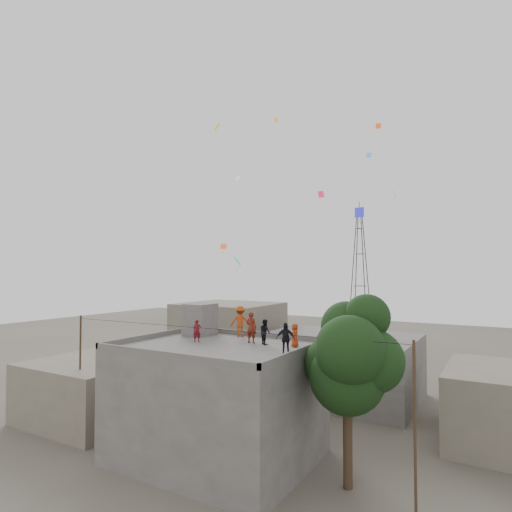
# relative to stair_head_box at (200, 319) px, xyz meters

# --- Properties ---
(ground) EXTENTS (140.00, 140.00, 0.00)m
(ground) POSITION_rel_stair_head_box_xyz_m (3.20, -2.60, -7.10)
(ground) COLOR #47413A
(ground) RESTS_ON ground
(main_building) EXTENTS (10.00, 8.00, 6.10)m
(main_building) POSITION_rel_stair_head_box_xyz_m (3.20, -2.60, -4.05)
(main_building) COLOR #54514E
(main_building) RESTS_ON ground
(parapet) EXTENTS (10.00, 8.00, 0.30)m
(parapet) POSITION_rel_stair_head_box_xyz_m (3.20, -2.60, -0.85)
(parapet) COLOR #54514E
(parapet) RESTS_ON main_building
(stair_head_box) EXTENTS (1.60, 1.80, 2.00)m
(stair_head_box) POSITION_rel_stair_head_box_xyz_m (0.00, 0.00, 0.00)
(stair_head_box) COLOR #54514E
(stair_head_box) RESTS_ON main_building
(neighbor_west) EXTENTS (8.00, 10.00, 4.00)m
(neighbor_west) POSITION_rel_stair_head_box_xyz_m (-7.80, -0.60, -5.10)
(neighbor_west) COLOR #696252
(neighbor_west) RESTS_ON ground
(neighbor_north) EXTENTS (12.00, 9.00, 5.00)m
(neighbor_north) POSITION_rel_stair_head_box_xyz_m (5.20, 11.40, -4.60)
(neighbor_north) COLOR #54514E
(neighbor_north) RESTS_ON ground
(neighbor_northwest) EXTENTS (9.00, 8.00, 7.00)m
(neighbor_northwest) POSITION_rel_stair_head_box_xyz_m (-6.80, 13.40, -3.60)
(neighbor_northwest) COLOR #696252
(neighbor_northwest) RESTS_ON ground
(tree) EXTENTS (4.90, 4.60, 9.10)m
(tree) POSITION_rel_stair_head_box_xyz_m (10.57, -2.00, -1.00)
(tree) COLOR black
(tree) RESTS_ON ground
(utility_line) EXTENTS (20.12, 0.62, 7.40)m
(utility_line) POSITION_rel_stair_head_box_xyz_m (3.70, -3.85, -3.27)
(utility_line) COLOR black
(utility_line) RESTS_ON ground
(transmission_tower) EXTENTS (2.97, 2.97, 20.01)m
(transmission_tower) POSITION_rel_stair_head_box_xyz_m (-0.80, 37.40, 1.97)
(transmission_tower) COLOR black
(transmission_tower) RESTS_ON ground
(person_red_adult) EXTENTS (0.65, 0.44, 1.76)m
(person_red_adult) POSITION_rel_stair_head_box_xyz_m (4.36, -0.89, -0.12)
(person_red_adult) COLOR maroon
(person_red_adult) RESTS_ON main_building
(person_orange_child) EXTENTS (0.70, 0.73, 1.26)m
(person_orange_child) POSITION_rel_stair_head_box_xyz_m (7.07, -0.80, -0.37)
(person_orange_child) COLOR #A23312
(person_orange_child) RESTS_ON main_building
(person_dark_child) EXTENTS (0.86, 0.83, 1.40)m
(person_dark_child) POSITION_rel_stair_head_box_xyz_m (5.29, -0.92, -0.30)
(person_dark_child) COLOR black
(person_dark_child) RESTS_ON main_building
(person_dark_adult) EXTENTS (0.99, 0.69, 1.57)m
(person_dark_adult) POSITION_rel_stair_head_box_xyz_m (7.60, -3.03, -0.22)
(person_dark_adult) COLOR black
(person_dark_adult) RESTS_ON main_building
(person_orange_adult) EXTENTS (1.42, 1.27, 1.91)m
(person_orange_adult) POSITION_rel_stair_head_box_xyz_m (2.53, 0.80, -0.05)
(person_orange_adult) COLOR #A83E13
(person_orange_adult) RESTS_ON main_building
(person_red_child) EXTENTS (0.54, 0.55, 1.27)m
(person_red_child) POSITION_rel_stair_head_box_xyz_m (1.50, -2.21, -0.36)
(person_red_child) COLOR maroon
(person_red_child) RESTS_ON main_building
(kites) EXTENTS (13.39, 15.82, 12.10)m
(kites) POSITION_rel_stair_head_box_xyz_m (4.62, 5.28, 8.95)
(kites) COLOR #DC5217
(kites) RESTS_ON ground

